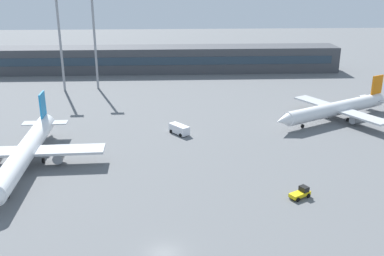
{
  "coord_description": "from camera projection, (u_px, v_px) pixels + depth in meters",
  "views": [
    {
      "loc": [
        1.25,
        -48.19,
        34.19
      ],
      "look_at": [
        5.51,
        40.0,
        3.0
      ],
      "focal_mm": 41.22,
      "sensor_mm": 36.0,
      "label": 1
    }
  ],
  "objects": [
    {
      "name": "ground_plane",
      "position": [
        166.0,
        142.0,
        94.38
      ],
      "size": [
        400.0,
        400.0,
        0.0
      ],
      "primitive_type": "plane",
      "color": "slate"
    },
    {
      "name": "floodlight_tower_east",
      "position": [
        60.0,
        37.0,
        129.77
      ],
      "size": [
        3.2,
        0.8,
        28.19
      ],
      "color": "gray",
      "rests_on": "ground_plane"
    },
    {
      "name": "airplane_near",
      "position": [
        25.0,
        152.0,
        80.68
      ],
      "size": [
        28.63,
        41.11,
        10.16
      ],
      "color": "white",
      "rests_on": "ground_plane"
    },
    {
      "name": "airplane_mid",
      "position": [
        336.0,
        109.0,
        107.18
      ],
      "size": [
        34.71,
        25.22,
        9.44
      ],
      "color": "white",
      "rests_on": "ground_plane"
    },
    {
      "name": "terminal_building",
      "position": [
        167.0,
        59.0,
        160.04
      ],
      "size": [
        123.12,
        12.13,
        9.0
      ],
      "color": "#3F4247",
      "rests_on": "ground_plane"
    },
    {
      "name": "floodlight_tower_west",
      "position": [
        94.0,
        35.0,
        132.32
      ],
      "size": [
        3.2,
        0.8,
        28.93
      ],
      "color": "gray",
      "rests_on": "ground_plane"
    },
    {
      "name": "service_van_white",
      "position": [
        179.0,
        129.0,
        98.62
      ],
      "size": [
        4.77,
        5.33,
        2.08
      ],
      "color": "white",
      "rests_on": "ground_plane"
    },
    {
      "name": "baggage_tug_yellow",
      "position": [
        301.0,
        193.0,
        70.74
      ],
      "size": [
        3.86,
        3.14,
        1.75
      ],
      "color": "yellow",
      "rests_on": "ground_plane"
    }
  ]
}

